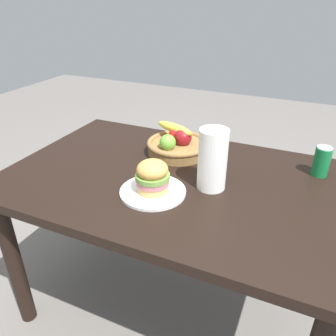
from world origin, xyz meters
TOP-DOWN VIEW (x-y plane):
  - ground_plane at (0.00, 0.00)m, footprint 8.00×8.00m
  - dining_table at (0.00, 0.00)m, footprint 1.40×0.90m
  - plate at (-0.03, -0.15)m, footprint 0.25×0.25m
  - sandwich at (-0.03, -0.15)m, footprint 0.13×0.13m
  - soda_can at (0.54, 0.26)m, footprint 0.07×0.07m
  - fruit_basket at (-0.08, 0.22)m, footprint 0.29×0.29m
  - paper_towel_roll at (0.16, -0.02)m, footprint 0.11×0.11m

SIDE VIEW (x-z plane):
  - ground_plane at x=0.00m, z-range 0.00..0.00m
  - dining_table at x=0.00m, z-range 0.27..1.02m
  - plate at x=-0.03m, z-range 0.75..0.76m
  - fruit_basket at x=-0.08m, z-range 0.73..0.87m
  - soda_can at x=0.54m, z-range 0.75..0.88m
  - sandwich at x=-0.03m, z-range 0.76..0.89m
  - paper_towel_roll at x=0.16m, z-range 0.75..0.99m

